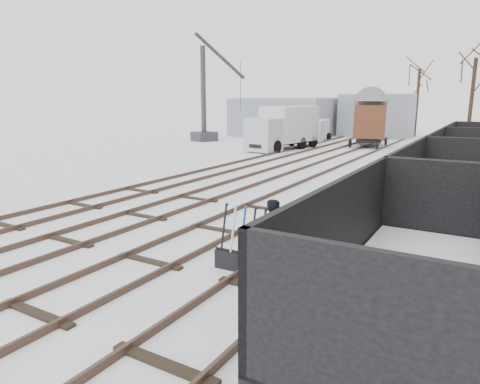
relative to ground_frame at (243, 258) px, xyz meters
The scene contains 16 objects.
ground 2.32m from the ground_frame, 160.83° to the right, with size 120.00×120.00×0.00m, color white.
tracks 13.10m from the ground_frame, 99.56° to the left, with size 13.90×52.00×0.16m.
shed_left 38.41m from the ground_frame, 113.30° to the left, with size 10.00×8.00×4.10m.
shed_right 39.78m from the ground_frame, 98.94° to the left, with size 7.00×6.00×4.50m.
ground_frame is the anchor object (origin of this frame).
worker 0.96m from the ground_frame, ahead, with size 0.63×0.42×1.73m, color black.
freight_wagon_a 4.12m from the ground_frame, 19.42° to the right, with size 2.54×6.35×2.59m.
freight_wagon_b 6.38m from the ground_frame, 52.87° to the left, with size 2.54×6.35×2.59m.
freight_wagon_c 12.09m from the ground_frame, 71.53° to the left, with size 2.54×6.35×2.59m.
freight_wagon_d 18.27m from the ground_frame, 77.91° to the left, with size 2.54×6.35×2.59m.
box_van_wagon 28.94m from the ground_frame, 98.71° to the left, with size 3.73×5.47×3.81m.
lorry 24.91m from the ground_frame, 112.79° to the left, with size 3.23×7.59×3.33m.
panel_van 32.39m from the ground_frame, 108.00° to the left, with size 2.65×4.79×2.00m.
crane 32.23m from the ground_frame, 126.61° to the left, with size 2.59×5.85×9.85m.
tree_far_left 41.46m from the ground_frame, 93.72° to the left, with size 0.30×0.30×7.06m, color black.
tree_far_right 31.48m from the ground_frame, 84.77° to the left, with size 0.30×0.30×7.06m, color black.
Camera 1 is at (6.82, -7.27, 3.84)m, focal length 32.00 mm.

